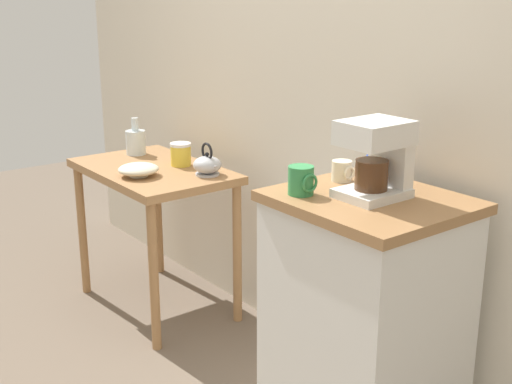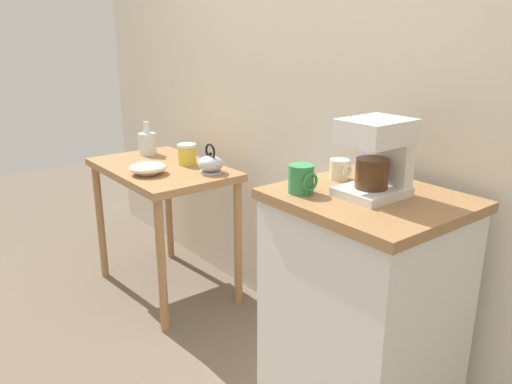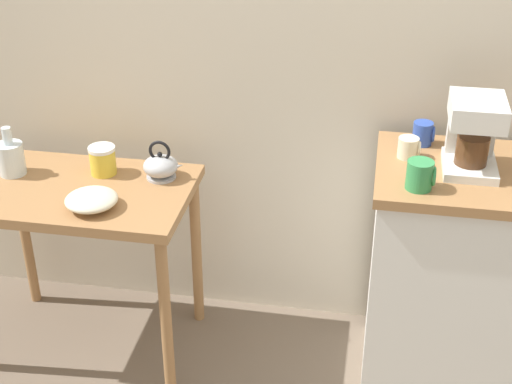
# 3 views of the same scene
# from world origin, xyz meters

# --- Properties ---
(ground_plane) EXTENTS (8.00, 8.00, 0.00)m
(ground_plane) POSITION_xyz_m (0.00, 0.00, 0.00)
(ground_plane) COLOR #6B5B4C
(back_wall) EXTENTS (4.40, 0.10, 2.80)m
(back_wall) POSITION_xyz_m (0.10, 0.39, 1.40)
(back_wall) COLOR beige
(back_wall) RESTS_ON ground_plane
(wooden_table) EXTENTS (0.86, 0.54, 0.75)m
(wooden_table) POSITION_xyz_m (-0.74, -0.03, 0.65)
(wooden_table) COLOR #9E7044
(wooden_table) RESTS_ON ground_plane
(kitchen_counter) EXTENTS (0.61, 0.54, 0.94)m
(kitchen_counter) POSITION_xyz_m (0.68, 0.01, 0.47)
(kitchen_counter) COLOR white
(kitchen_counter) RESTS_ON ground_plane
(bowl_stoneware) EXTENTS (0.19, 0.19, 0.06)m
(bowl_stoneware) POSITION_xyz_m (-0.63, -0.17, 0.79)
(bowl_stoneware) COLOR beige
(bowl_stoneware) RESTS_ON wooden_table
(teakettle) EXTENTS (0.17, 0.14, 0.16)m
(teakettle) POSITION_xyz_m (-0.44, 0.10, 0.80)
(teakettle) COLOR #B2B5BA
(teakettle) RESTS_ON wooden_table
(glass_carafe_vase) EXTENTS (0.10, 0.10, 0.20)m
(glass_carafe_vase) POSITION_xyz_m (-1.03, 0.03, 0.82)
(glass_carafe_vase) COLOR silver
(glass_carafe_vase) RESTS_ON wooden_table
(canister_enamel) EXTENTS (0.11, 0.11, 0.11)m
(canister_enamel) POSITION_xyz_m (-0.68, 0.10, 0.81)
(canister_enamel) COLOR gold
(canister_enamel) RESTS_ON wooden_table
(coffee_maker) EXTENTS (0.18, 0.22, 0.26)m
(coffee_maker) POSITION_xyz_m (0.69, 0.03, 1.08)
(coffee_maker) COLOR white
(coffee_maker) RESTS_ON kitchen_counter
(mug_small_cream) EXTENTS (0.08, 0.07, 0.08)m
(mug_small_cream) POSITION_xyz_m (0.48, 0.07, 0.97)
(mug_small_cream) COLOR beige
(mug_small_cream) RESTS_ON kitchen_counter
(mug_tall_green) EXTENTS (0.09, 0.09, 0.10)m
(mug_tall_green) POSITION_xyz_m (0.52, -0.16, 0.99)
(mug_tall_green) COLOR #338C4C
(mug_tall_green) RESTS_ON kitchen_counter
(mug_blue) EXTENTS (0.08, 0.07, 0.09)m
(mug_blue) POSITION_xyz_m (0.54, 0.19, 0.98)
(mug_blue) COLOR #2D4CAD
(mug_blue) RESTS_ON kitchen_counter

